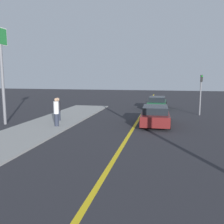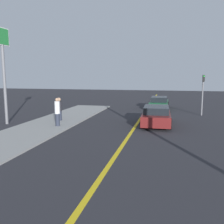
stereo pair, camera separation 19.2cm
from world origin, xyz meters
The scene contains 8 objects.
road_center_line centered at (0.00, 18.00, 0.00)m, with size 0.20×60.00×0.01m.
sidewalk_left centered at (-5.85, 14.68, 0.05)m, with size 3.63×29.37×0.10m.
car_near_right_lane centered at (1.33, 20.66, 0.65)m, with size 2.09×4.56×1.31m.
car_ahead_center centered at (1.17, 29.07, 0.60)m, with size 1.93×4.16×1.24m.
pedestrian_near_curb centered at (-4.94, 18.32, 1.03)m, with size 0.34×0.34×1.84m.
pedestrian_mid_group centered at (-5.69, 20.23, 0.93)m, with size 0.42×0.42×1.68m.
traffic_light centered at (4.88, 25.56, 2.14)m, with size 0.18×0.40×3.42m.
roadside_sign centered at (-8.93, 18.60, 4.64)m, with size 0.20×1.43×6.57m.
Camera 1 is at (1.97, 3.41, 3.41)m, focal length 40.00 mm.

